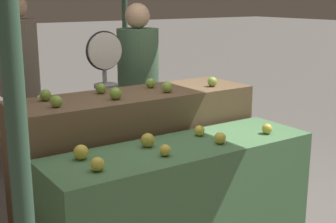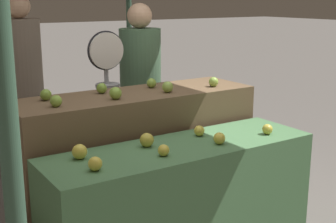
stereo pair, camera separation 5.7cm
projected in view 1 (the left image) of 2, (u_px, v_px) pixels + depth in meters
The scene contains 19 objects.
display_counter_front at pixel (183, 205), 3.07m from camera, with size 1.81×0.55×0.83m, color #4C7A4C.
display_counter_back at pixel (136, 162), 3.53m from camera, with size 1.81×0.55×1.07m, color brown.
apple_front_0 at pixel (97, 164), 2.53m from camera, with size 0.08×0.08×0.08m, color yellow.
apple_front_1 at pixel (165, 150), 2.77m from camera, with size 0.07×0.07×0.07m, color yellow.
apple_front_2 at pixel (220, 138), 3.00m from camera, with size 0.08×0.08×0.08m, color yellow.
apple_front_3 at pixel (267, 129), 3.22m from camera, with size 0.07×0.07×0.07m, color gold.
apple_front_4 at pixel (81, 152), 2.71m from camera, with size 0.09×0.09×0.09m, color yellow.
apple_front_5 at pixel (148, 140), 2.93m from camera, with size 0.09×0.09×0.09m, color gold.
apple_front_6 at pixel (199, 131), 3.17m from camera, with size 0.07×0.07×0.07m, color yellow.
apple_back_0 at pixel (56, 101), 2.95m from camera, with size 0.08×0.08×0.08m, color #84AD3D.
apple_back_1 at pixel (115, 93), 3.17m from camera, with size 0.09×0.09×0.09m, color #84AD3D.
apple_back_2 at pixel (167, 87), 3.41m from camera, with size 0.08×0.08×0.08m, color #8EB247.
apple_back_3 at pixel (212, 82), 3.64m from camera, with size 0.08×0.08×0.08m, color #8EB247.
apple_back_4 at pixel (45, 95), 3.13m from camera, with size 0.08×0.08×0.08m, color #7AA338.
apple_back_5 at pixel (101, 89), 3.37m from camera, with size 0.08×0.08×0.08m, color #7AA338.
apple_back_6 at pixel (151, 83), 3.59m from camera, with size 0.07×0.07×0.07m, color #84AD3D.
produce_scale at pixel (105, 79), 3.84m from camera, with size 0.32×0.20×1.48m.
person_vendor_at_scale at pixel (138, 84), 4.27m from camera, with size 0.50×0.50×1.70m.
person_customer_left at pixel (19, 74), 4.48m from camera, with size 0.46×0.46×1.78m.
Camera 1 is at (-1.66, -2.30, 1.74)m, focal length 50.00 mm.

